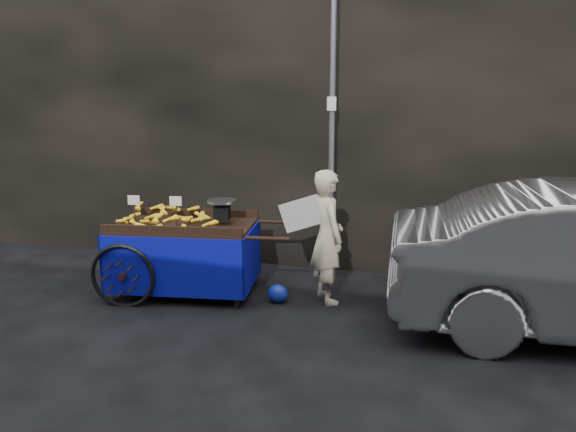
% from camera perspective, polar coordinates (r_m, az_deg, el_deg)
% --- Properties ---
extents(ground, '(80.00, 80.00, 0.00)m').
position_cam_1_polar(ground, '(6.91, -0.35, -9.14)').
color(ground, black).
rests_on(ground, ground).
extents(building_wall, '(13.50, 2.00, 5.00)m').
position_cam_1_polar(building_wall, '(8.89, 6.75, 12.07)').
color(building_wall, black).
rests_on(building_wall, ground).
extents(street_pole, '(0.12, 0.10, 4.00)m').
position_cam_1_polar(street_pole, '(7.65, 4.48, 8.38)').
color(street_pole, slate).
rests_on(street_pole, ground).
extents(banana_cart, '(2.54, 1.43, 1.31)m').
position_cam_1_polar(banana_cart, '(7.30, -10.93, -1.53)').
color(banana_cart, black).
rests_on(banana_cart, ground).
extents(vendor, '(0.92, 0.72, 1.65)m').
position_cam_1_polar(vendor, '(6.86, 3.99, -2.08)').
color(vendor, '#C8B495').
rests_on(vendor, ground).
extents(plastic_bag, '(0.25, 0.20, 0.23)m').
position_cam_1_polar(plastic_bag, '(6.99, -1.04, -7.89)').
color(plastic_bag, '#162AAA').
rests_on(plastic_bag, ground).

